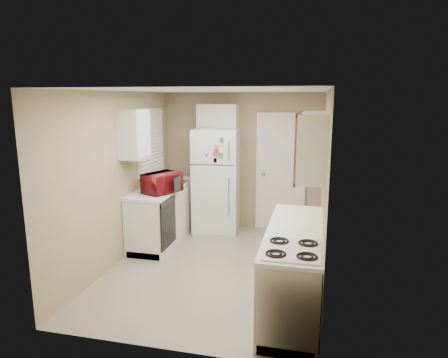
# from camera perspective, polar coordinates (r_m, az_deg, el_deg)

# --- Properties ---
(floor) EXTENTS (3.80, 3.80, 0.00)m
(floor) POSITION_cam_1_polar(r_m,az_deg,el_deg) (5.68, -1.18, -12.44)
(floor) COLOR #A9A28F
(floor) RESTS_ON ground
(ceiling) EXTENTS (3.80, 3.80, 0.00)m
(ceiling) POSITION_cam_1_polar(r_m,az_deg,el_deg) (5.19, -1.29, 12.53)
(ceiling) COLOR white
(ceiling) RESTS_ON floor
(wall_left) EXTENTS (3.80, 3.80, 0.00)m
(wall_left) POSITION_cam_1_polar(r_m,az_deg,el_deg) (5.81, -14.73, 0.15)
(wall_left) COLOR tan
(wall_left) RESTS_ON floor
(wall_right) EXTENTS (3.80, 3.80, 0.00)m
(wall_right) POSITION_cam_1_polar(r_m,az_deg,el_deg) (5.15, 14.04, -1.26)
(wall_right) COLOR tan
(wall_right) RESTS_ON floor
(wall_back) EXTENTS (2.80, 2.80, 0.00)m
(wall_back) POSITION_cam_1_polar(r_m,az_deg,el_deg) (7.13, 2.57, 2.60)
(wall_back) COLOR tan
(wall_back) RESTS_ON floor
(wall_front) EXTENTS (2.80, 2.80, 0.00)m
(wall_front) POSITION_cam_1_polar(r_m,az_deg,el_deg) (3.56, -8.90, -6.81)
(wall_front) COLOR tan
(wall_front) RESTS_ON floor
(left_counter) EXTENTS (0.60, 1.80, 0.90)m
(left_counter) POSITION_cam_1_polar(r_m,az_deg,el_deg) (6.66, -8.49, -4.79)
(left_counter) COLOR silver
(left_counter) RESTS_ON floor
(dishwasher) EXTENTS (0.03, 0.58, 0.72)m
(dishwasher) POSITION_cam_1_polar(r_m,az_deg,el_deg) (6.01, -8.03, -6.19)
(dishwasher) COLOR black
(dishwasher) RESTS_ON floor
(sink) EXTENTS (0.54, 0.74, 0.16)m
(sink) POSITION_cam_1_polar(r_m,az_deg,el_deg) (6.69, -8.13, -1.07)
(sink) COLOR gray
(sink) RESTS_ON left_counter
(microwave) EXTENTS (0.62, 0.50, 0.36)m
(microwave) POSITION_cam_1_polar(r_m,az_deg,el_deg) (6.08, -8.84, -0.55)
(microwave) COLOR maroon
(microwave) RESTS_ON left_counter
(soap_bottle) EXTENTS (0.10, 0.10, 0.18)m
(soap_bottle) POSITION_cam_1_polar(r_m,az_deg,el_deg) (6.88, -7.87, 0.48)
(soap_bottle) COLOR white
(soap_bottle) RESTS_ON left_counter
(window_blinds) EXTENTS (0.10, 0.98, 1.08)m
(window_blinds) POSITION_cam_1_polar(r_m,az_deg,el_deg) (6.67, -10.40, 5.26)
(window_blinds) COLOR silver
(window_blinds) RESTS_ON wall_left
(upper_cabinet_left) EXTENTS (0.30, 0.45, 0.70)m
(upper_cabinet_left) POSITION_cam_1_polar(r_m,az_deg,el_deg) (5.85, -12.72, 6.27)
(upper_cabinet_left) COLOR silver
(upper_cabinet_left) RESTS_ON wall_left
(refrigerator) EXTENTS (0.80, 0.78, 1.80)m
(refrigerator) POSITION_cam_1_polar(r_m,az_deg,el_deg) (6.90, -1.01, -0.24)
(refrigerator) COLOR silver
(refrigerator) RESTS_ON floor
(cabinet_over_fridge) EXTENTS (0.70, 0.30, 0.40)m
(cabinet_over_fridge) POSITION_cam_1_polar(r_m,az_deg,el_deg) (6.99, -0.87, 9.02)
(cabinet_over_fridge) COLOR silver
(cabinet_over_fridge) RESTS_ON wall_back
(interior_door) EXTENTS (0.86, 0.06, 2.08)m
(interior_door) POSITION_cam_1_polar(r_m,az_deg,el_deg) (7.03, 8.11, 0.88)
(interior_door) COLOR silver
(interior_door) RESTS_ON floor
(right_counter) EXTENTS (0.60, 2.00, 0.90)m
(right_counter) POSITION_cam_1_polar(r_m,az_deg,el_deg) (4.62, 9.87, -12.38)
(right_counter) COLOR silver
(right_counter) RESTS_ON floor
(stove) EXTENTS (0.53, 0.65, 0.79)m
(stove) POSITION_cam_1_polar(r_m,az_deg,el_deg) (4.09, 9.49, -16.63)
(stove) COLOR silver
(stove) RESTS_ON floor
(upper_cabinet_right) EXTENTS (0.30, 1.20, 0.70)m
(upper_cabinet_right) POSITION_cam_1_polar(r_m,az_deg,el_deg) (4.55, 12.58, 4.82)
(upper_cabinet_right) COLOR silver
(upper_cabinet_right) RESTS_ON wall_right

